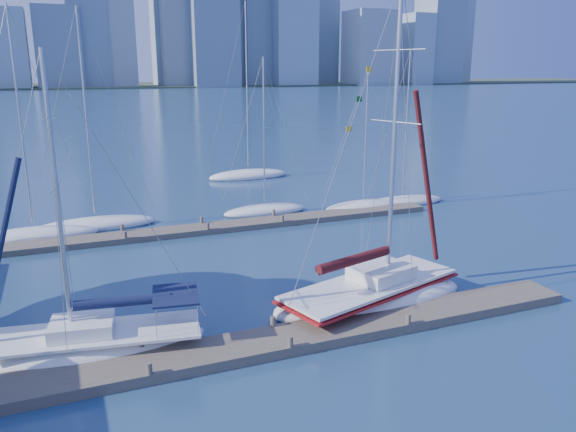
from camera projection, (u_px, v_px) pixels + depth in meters
name	position (u px, v px, depth m)	size (l,w,h in m)	color
ground	(281.00, 346.00, 21.15)	(700.00, 700.00, 0.00)	navy
near_dock	(281.00, 341.00, 21.09)	(26.00, 2.00, 0.40)	brown
far_dock	(220.00, 227.00, 36.16)	(30.00, 1.80, 0.36)	brown
far_shore	(70.00, 86.00, 307.97)	(800.00, 100.00, 1.50)	#38472D
sailboat_navy	(99.00, 332.00, 20.26)	(8.05, 3.71, 11.31)	white
sailboat_maroon	(371.00, 283.00, 24.48)	(9.63, 5.51, 14.23)	white
bg_boat_0	(34.00, 235.00, 34.11)	(7.86, 4.13, 13.93)	white
bg_boat_1	(96.00, 224.00, 36.53)	(7.80, 2.76, 14.03)	white
bg_boat_3	(265.00, 210.00, 40.23)	(6.40, 3.94, 11.16)	white
bg_boat_4	(363.00, 206.00, 41.41)	(6.39, 4.26, 10.35)	white
bg_boat_5	(402.00, 202.00, 42.86)	(7.31, 3.12, 11.65)	white
bg_boat_7	(248.00, 175.00, 53.07)	(7.86, 3.19, 16.19)	white
skyline	(107.00, 15.00, 279.42)	(502.29, 51.31, 122.27)	#8498AB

